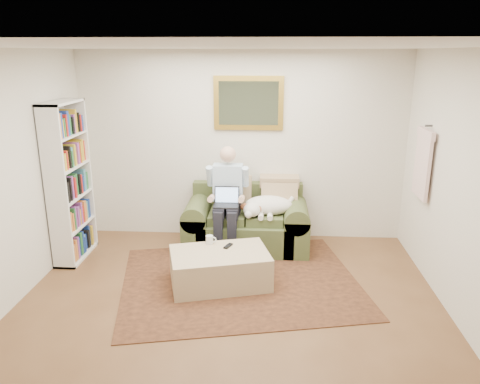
# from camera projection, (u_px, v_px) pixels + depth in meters

# --- Properties ---
(room_shell) EXTENTS (4.51, 5.00, 2.61)m
(room_shell) POSITION_uv_depth(u_px,v_px,m) (227.00, 191.00, 4.42)
(room_shell) COLOR brown
(room_shell) RESTS_ON ground
(rug) EXTENTS (3.07, 2.66, 0.01)m
(rug) POSITION_uv_depth(u_px,v_px,m) (240.00, 281.00, 5.44)
(rug) COLOR black
(rug) RESTS_ON room_shell
(sofa) EXTENTS (1.65, 0.84, 0.99)m
(sofa) POSITION_uv_depth(u_px,v_px,m) (246.00, 227.00, 6.33)
(sofa) COLOR #4C512B
(sofa) RESTS_ON room_shell
(seated_man) EXTENTS (0.54, 0.78, 1.39)m
(seated_man) POSITION_uv_depth(u_px,v_px,m) (227.00, 201.00, 6.08)
(seated_man) COLOR #8CB4D8
(seated_man) RESTS_ON sofa
(laptop) EXTENTS (0.32, 0.25, 0.23)m
(laptop) POSITION_uv_depth(u_px,v_px,m) (226.00, 200.00, 6.01)
(laptop) COLOR black
(laptop) RESTS_ON seated_man
(sleeping_dog) EXTENTS (0.68, 0.43, 0.25)m
(sleeping_dog) POSITION_uv_depth(u_px,v_px,m) (269.00, 205.00, 6.13)
(sleeping_dog) COLOR white
(sleeping_dog) RESTS_ON sofa
(ottoman) EXTENTS (1.23, 0.95, 0.40)m
(ottoman) POSITION_uv_depth(u_px,v_px,m) (220.00, 268.00, 5.32)
(ottoman) COLOR tan
(ottoman) RESTS_ON room_shell
(coffee_mug) EXTENTS (0.08, 0.08, 0.10)m
(coffee_mug) POSITION_uv_depth(u_px,v_px,m) (209.00, 240.00, 5.49)
(coffee_mug) COLOR white
(coffee_mug) RESTS_ON ottoman
(tv_remote) EXTENTS (0.10, 0.16, 0.02)m
(tv_remote) POSITION_uv_depth(u_px,v_px,m) (228.00, 246.00, 5.41)
(tv_remote) COLOR black
(tv_remote) RESTS_ON ottoman
(bookshelf) EXTENTS (0.28, 0.80, 2.00)m
(bookshelf) POSITION_uv_depth(u_px,v_px,m) (69.00, 182.00, 5.83)
(bookshelf) COLOR white
(bookshelf) RESTS_ON room_shell
(wall_mirror) EXTENTS (0.94, 0.04, 0.72)m
(wall_mirror) POSITION_uv_depth(u_px,v_px,m) (249.00, 103.00, 6.27)
(wall_mirror) COLOR gold
(wall_mirror) RESTS_ON room_shell
(hanging_shirt) EXTENTS (0.06, 0.52, 0.90)m
(hanging_shirt) POSITION_uv_depth(u_px,v_px,m) (423.00, 160.00, 5.46)
(hanging_shirt) COLOR #F8D1CD
(hanging_shirt) RESTS_ON room_shell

